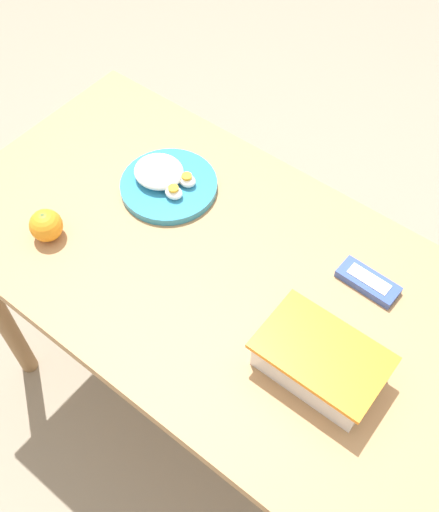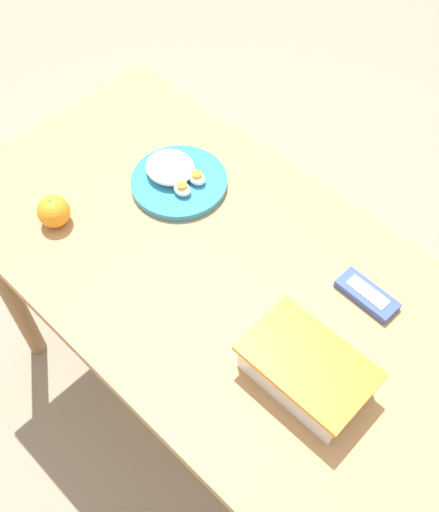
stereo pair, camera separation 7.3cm
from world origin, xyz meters
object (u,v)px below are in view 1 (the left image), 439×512
at_px(food_container, 320,363).
at_px(rice_plate, 166,181).
at_px(orange_fruit, 46,225).
at_px(candy_bar, 368,282).

bearing_deg(food_container, rice_plate, -18.45).
height_order(orange_fruit, candy_bar, orange_fruit).
distance_m(food_container, orange_fruit, 0.62).
height_order(rice_plate, candy_bar, rice_plate).
bearing_deg(rice_plate, candy_bar, -174.21).
distance_m(orange_fruit, candy_bar, 0.67).
height_order(food_container, candy_bar, food_container).
xyz_separation_m(orange_fruit, candy_bar, (-0.59, -0.31, -0.03)).
height_order(food_container, orange_fruit, food_container).
distance_m(rice_plate, candy_bar, 0.49).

